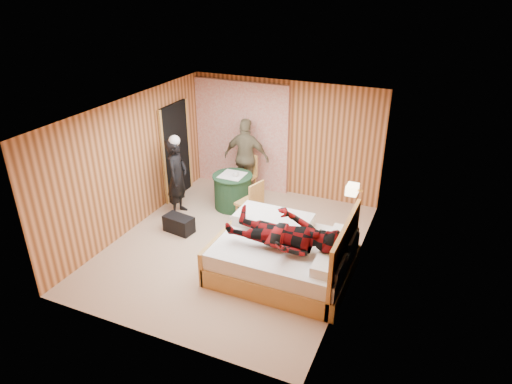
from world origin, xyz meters
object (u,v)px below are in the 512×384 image
at_px(bed, 286,255).
at_px(chair_near, 252,200).
at_px(woman_standing, 177,177).
at_px(chair_far, 247,172).
at_px(wall_lamp, 352,189).
at_px(round_table, 233,191).
at_px(man_on_bed, 284,226).
at_px(nightstand, 342,248).
at_px(duffel_bag, 179,224).
at_px(man_at_table, 246,158).

bearing_deg(bed, chair_near, 132.80).
height_order(bed, woman_standing, woman_standing).
bearing_deg(chair_far, wall_lamp, -20.69).
bearing_deg(round_table, man_on_bed, -47.12).
bearing_deg(woman_standing, nightstand, -105.99).
bearing_deg(round_table, woman_standing, -142.91).
bearing_deg(duffel_bag, wall_lamp, 16.08).
bearing_deg(bed, man_on_bed, -82.22).
distance_m(duffel_bag, woman_standing, 0.99).
distance_m(wall_lamp, chair_near, 2.12).
relative_size(woman_standing, man_on_bed, 0.90).
distance_m(bed, round_table, 2.53).
distance_m(chair_near, man_on_bed, 1.93).
bearing_deg(bed, nightstand, 42.13).
relative_size(bed, round_table, 2.62).
bearing_deg(man_on_bed, nightstand, 51.54).
xyz_separation_m(chair_near, man_on_bed, (1.17, -1.46, 0.48)).
relative_size(chair_far, duffel_bag, 1.65).
relative_size(bed, chair_far, 2.33).
height_order(bed, chair_far, bed).
xyz_separation_m(nightstand, chair_far, (-2.57, 1.73, 0.27)).
relative_size(round_table, chair_near, 0.89).
bearing_deg(duffel_bag, woman_standing, 129.43).
relative_size(chair_far, man_on_bed, 0.53).
distance_m(chair_far, chair_near, 1.36).
relative_size(man_at_table, man_on_bed, 0.97).
relative_size(chair_far, woman_standing, 0.58).
xyz_separation_m(chair_far, woman_standing, (-0.90, -1.33, 0.26)).
distance_m(nightstand, duffel_bag, 3.09).
bearing_deg(woman_standing, chair_near, -94.26).
distance_m(round_table, woman_standing, 1.19).
height_order(nightstand, chair_far, chair_far).
xyz_separation_m(wall_lamp, chair_near, (-1.95, 0.37, -0.76)).
xyz_separation_m(bed, man_at_table, (-1.82, 2.46, 0.52)).
bearing_deg(nightstand, chair_far, 145.97).
height_order(wall_lamp, chair_far, wall_lamp).
xyz_separation_m(duffel_bag, woman_standing, (-0.39, 0.65, 0.64)).
bearing_deg(man_at_table, chair_near, 115.07).
xyz_separation_m(chair_far, duffel_bag, (-0.51, -1.98, -0.38)).
relative_size(woman_standing, man_at_table, 0.92).
xyz_separation_m(chair_near, duffel_bag, (-1.17, -0.79, -0.38)).
xyz_separation_m(bed, nightstand, (0.76, 0.69, -0.07)).
relative_size(bed, woman_standing, 1.36).
distance_m(nightstand, round_table, 2.80).
distance_m(round_table, chair_far, 0.68).
bearing_deg(wall_lamp, round_table, 161.07).
bearing_deg(man_on_bed, woman_standing, 154.22).
bearing_deg(bed, duffel_bag, 169.27).
bearing_deg(man_at_table, chair_far, 108.53).
distance_m(man_at_table, man_on_bed, 3.27).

